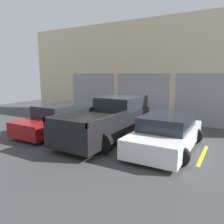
# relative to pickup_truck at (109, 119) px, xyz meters

# --- Properties ---
(ground_plane) EXTENTS (28.00, 28.00, 0.00)m
(ground_plane) POSITION_rel_pickup_truck_xyz_m (0.00, 1.21, -0.81)
(ground_plane) COLOR #3D3D3F
(shophouse_building) EXTENTS (17.70, 0.68, 5.91)m
(shophouse_building) POSITION_rel_pickup_truck_xyz_m (-0.01, 4.49, 2.09)
(shophouse_building) COLOR beige
(shophouse_building) RESTS_ON ground
(pickup_truck) EXTENTS (2.46, 5.24, 1.72)m
(pickup_truck) POSITION_rel_pickup_truck_xyz_m (0.00, 0.00, 0.00)
(pickup_truck) COLOR black
(pickup_truck) RESTS_ON ground
(sedan_white) EXTENTS (2.22, 4.22, 1.28)m
(sedan_white) POSITION_rel_pickup_truck_xyz_m (2.61, -0.25, -0.21)
(sedan_white) COLOR white
(sedan_white) RESTS_ON ground
(sedan_side) EXTENTS (2.18, 4.60, 1.32)m
(sedan_side) POSITION_rel_pickup_truck_xyz_m (-2.61, -0.25, -0.19)
(sedan_side) COLOR maroon
(sedan_side) RESTS_ON ground
(parking_stripe_far_left) EXTENTS (0.12, 2.20, 0.01)m
(parking_stripe_far_left) POSITION_rel_pickup_truck_xyz_m (-3.91, -0.28, -0.81)
(parking_stripe_far_left) COLOR gold
(parking_stripe_far_left) RESTS_ON ground
(parking_stripe_left) EXTENTS (0.12, 2.20, 0.01)m
(parking_stripe_left) POSITION_rel_pickup_truck_xyz_m (-1.30, -0.28, -0.81)
(parking_stripe_left) COLOR gold
(parking_stripe_left) RESTS_ON ground
(parking_stripe_centre) EXTENTS (0.12, 2.20, 0.01)m
(parking_stripe_centre) POSITION_rel_pickup_truck_xyz_m (1.30, -0.28, -0.81)
(parking_stripe_centre) COLOR gold
(parking_stripe_centre) RESTS_ON ground
(parking_stripe_right) EXTENTS (0.12, 2.20, 0.01)m
(parking_stripe_right) POSITION_rel_pickup_truck_xyz_m (3.91, -0.28, -0.81)
(parking_stripe_right) COLOR gold
(parking_stripe_right) RESTS_ON ground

